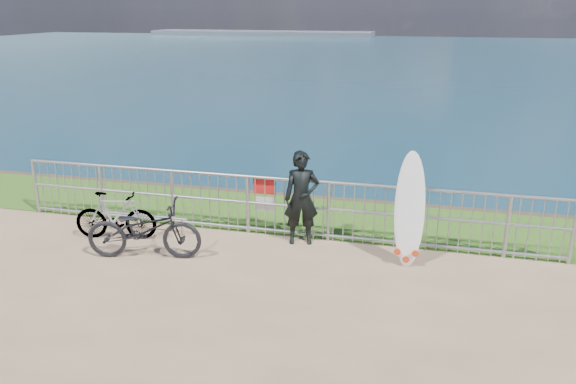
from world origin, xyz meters
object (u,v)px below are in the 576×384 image
(bicycle_far, at_px, (115,216))
(bicycle_near, at_px, (144,230))
(surfer, at_px, (302,198))
(surfboard, at_px, (409,214))

(bicycle_far, bearing_deg, bicycle_near, -135.11)
(surfer, distance_m, bicycle_far, 3.37)
(surfer, relative_size, bicycle_near, 0.88)
(surfer, bearing_deg, bicycle_far, 175.56)
(surfboard, xyz_separation_m, bicycle_near, (-4.26, -0.86, -0.36))
(surfer, xyz_separation_m, bicycle_far, (-3.28, -0.64, -0.39))
(surfer, bearing_deg, bicycle_near, -168.03)
(bicycle_near, height_order, bicycle_far, bicycle_near)
(surfer, xyz_separation_m, bicycle_near, (-2.40, -1.24, -0.34))
(surfboard, bearing_deg, bicycle_near, -168.61)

